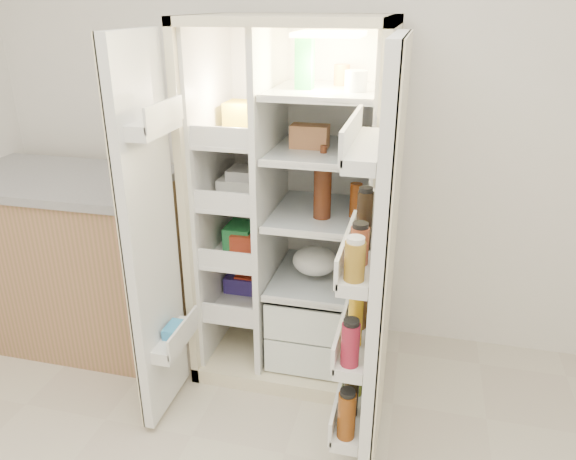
# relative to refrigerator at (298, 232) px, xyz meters

# --- Properties ---
(wall_back) EXTENTS (4.00, 0.02, 2.70)m
(wall_back) POSITION_rel_refrigerator_xyz_m (0.12, 0.35, 0.61)
(wall_back) COLOR silver
(wall_back) RESTS_ON floor
(refrigerator) EXTENTS (0.92, 0.70, 1.80)m
(refrigerator) POSITION_rel_refrigerator_xyz_m (0.00, 0.00, 0.00)
(refrigerator) COLOR beige
(refrigerator) RESTS_ON floor
(freezer_door) EXTENTS (0.15, 0.40, 1.72)m
(freezer_door) POSITION_rel_refrigerator_xyz_m (-0.51, -0.60, 0.15)
(freezer_door) COLOR silver
(freezer_door) RESTS_ON floor
(fridge_door) EXTENTS (0.17, 0.58, 1.72)m
(fridge_door) POSITION_rel_refrigerator_xyz_m (0.47, -0.70, 0.12)
(fridge_door) COLOR silver
(fridge_door) RESTS_ON floor
(kitchen_counter) EXTENTS (1.35, 0.72, 0.98)m
(kitchen_counter) POSITION_rel_refrigerator_xyz_m (-1.40, -0.11, -0.25)
(kitchen_counter) COLOR #A16F50
(kitchen_counter) RESTS_ON floor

